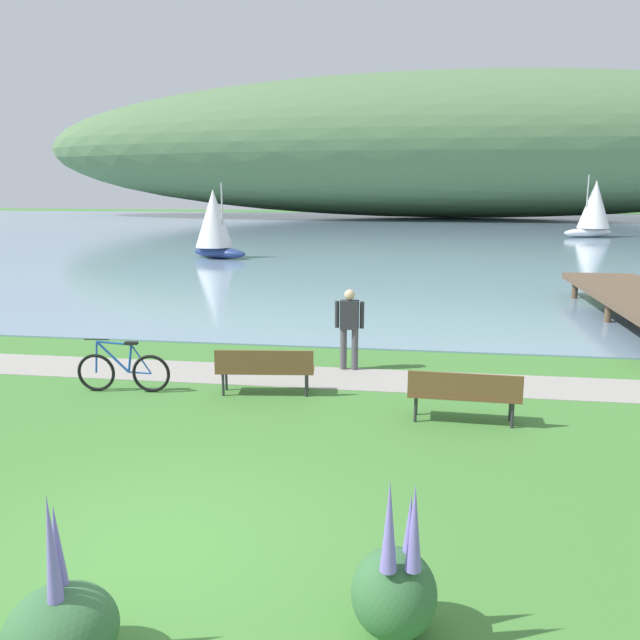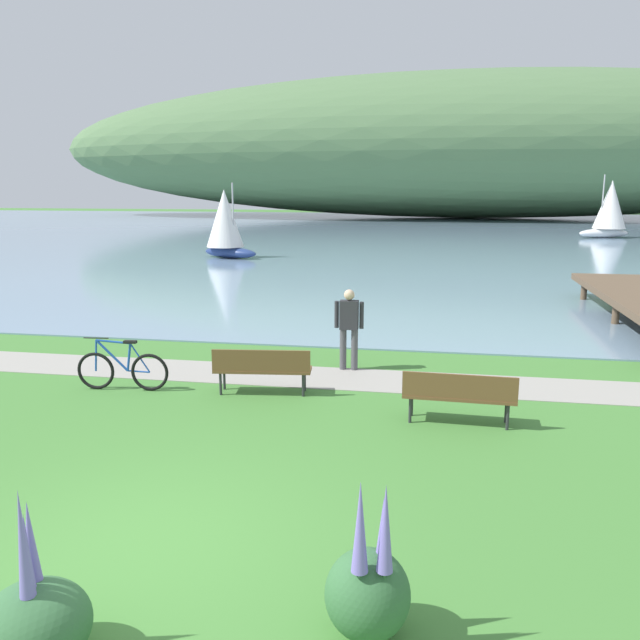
% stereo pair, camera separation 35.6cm
% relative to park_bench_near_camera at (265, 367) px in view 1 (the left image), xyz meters
% --- Properties ---
extents(ground_plane, '(200.00, 200.00, 0.00)m').
position_rel_park_bench_near_camera_xyz_m(ground_plane, '(0.03, -5.22, -0.52)').
color(ground_plane, '#478438').
extents(bay_water, '(180.00, 80.00, 0.04)m').
position_rel_park_bench_near_camera_xyz_m(bay_water, '(0.03, 43.61, -0.50)').
color(bay_water, '#7A99B2').
rests_on(bay_water, ground).
extents(distant_hillside, '(104.17, 28.00, 17.07)m').
position_rel_park_bench_near_camera_xyz_m(distant_hillside, '(7.03, 70.76, 8.05)').
color(distant_hillside, '#567A4C').
rests_on(distant_hillside, bay_water).
extents(shoreline_path, '(60.00, 1.50, 0.01)m').
position_rel_park_bench_near_camera_xyz_m(shoreline_path, '(0.03, 1.22, -0.52)').
color(shoreline_path, '#A39E93').
rests_on(shoreline_path, ground).
extents(park_bench_near_camera, '(1.84, 0.69, 0.88)m').
position_rel_park_bench_near_camera_xyz_m(park_bench_near_camera, '(0.00, 0.00, 0.00)').
color(park_bench_near_camera, brown).
rests_on(park_bench_near_camera, ground).
extents(park_bench_further_along, '(1.82, 0.55, 0.88)m').
position_rel_park_bench_near_camera_xyz_m(park_bench_further_along, '(3.52, -0.94, 0.00)').
color(park_bench_further_along, brown).
rests_on(park_bench_further_along, ground).
extents(bicycle_leaning_near_bench, '(1.77, 0.21, 1.01)m').
position_rel_park_bench_near_camera_xyz_m(bicycle_leaning_near_bench, '(-2.66, -0.22, -0.12)').
color(bicycle_leaning_near_bench, black).
rests_on(bicycle_leaning_near_bench, ground).
extents(person_at_shoreline, '(0.61, 0.22, 1.71)m').
position_rel_park_bench_near_camera_xyz_m(person_at_shoreline, '(1.36, 1.88, 0.46)').
color(person_at_shoreline, '#4C4C51').
rests_on(person_at_shoreline, ground).
extents(echium_bush_beside_closest, '(0.73, 0.73, 1.53)m').
position_rel_park_bench_near_camera_xyz_m(echium_bush_beside_closest, '(2.60, -6.21, -0.07)').
color(echium_bush_beside_closest, '#386B3D').
rests_on(echium_bush_beside_closest, ground).
extents(echium_bush_mid_cluster, '(0.89, 0.89, 1.56)m').
position_rel_park_bench_near_camera_xyz_m(echium_bush_mid_cluster, '(0.01, -6.99, -0.14)').
color(echium_bush_mid_cluster, '#386B3D').
rests_on(echium_bush_mid_cluster, ground).
extents(sailboat_mid_bay, '(4.06, 2.98, 4.61)m').
position_rel_park_bench_near_camera_xyz_m(sailboat_mid_bay, '(15.72, 40.21, 1.69)').
color(sailboat_mid_bay, white).
rests_on(sailboat_mid_bay, bay_water).
extents(sailboat_toward_hillside, '(3.47, 2.58, 3.95)m').
position_rel_park_bench_near_camera_xyz_m(sailboat_toward_hillside, '(-7.93, 21.99, 1.38)').
color(sailboat_toward_hillside, navy).
rests_on(sailboat_toward_hillside, bay_water).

